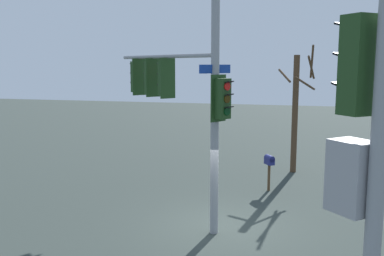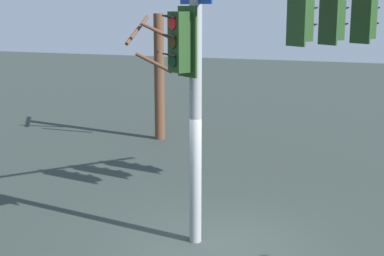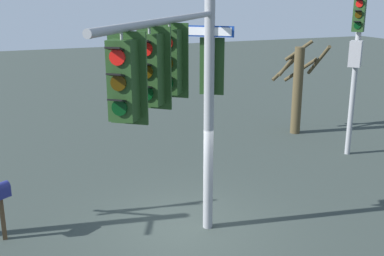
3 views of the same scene
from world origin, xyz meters
name	(u,v)px [view 2 (image 2 of 3)]	position (x,y,z in m)	size (l,w,h in m)	color
ground_plane	(215,247)	(0.00, 0.00, 0.00)	(80.00, 80.00, 0.00)	#2F3833
bare_tree_behind_pole	(158,73)	(-4.75, 8.18, 2.33)	(1.66, 1.69, 4.38)	brown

